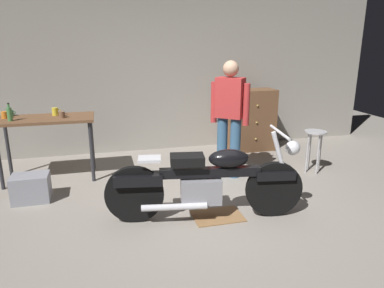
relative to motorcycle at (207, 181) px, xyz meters
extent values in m
plane|color=gray|center=(0.05, 0.08, -0.45)|extent=(12.00, 12.00, 0.00)
cube|color=gray|center=(0.05, 2.88, 1.10)|extent=(8.00, 0.12, 3.10)
cube|color=brown|center=(-1.83, 1.73, 0.43)|extent=(1.30, 0.64, 0.04)
cylinder|color=#2D2D33|center=(-1.24, 1.47, -0.02)|extent=(0.05, 0.05, 0.86)
cylinder|color=#2D2D33|center=(-2.42, 1.99, -0.02)|extent=(0.05, 0.05, 0.86)
cylinder|color=#2D2D33|center=(-1.24, 1.99, -0.02)|extent=(0.05, 0.05, 0.86)
cylinder|color=black|center=(0.75, -0.12, -0.13)|extent=(0.64, 0.17, 0.64)
cylinder|color=black|center=(-0.78, 0.13, -0.13)|extent=(0.64, 0.17, 0.64)
cube|color=black|center=(0.75, -0.12, 0.05)|extent=(0.46, 0.21, 0.10)
cube|color=black|center=(-0.73, 0.12, 0.05)|extent=(0.54, 0.26, 0.12)
cube|color=gray|center=(-0.07, 0.01, -0.11)|extent=(0.47, 0.31, 0.28)
cube|color=black|center=(0.03, 0.00, 0.10)|extent=(1.10, 0.28, 0.10)
ellipsoid|color=black|center=(0.23, -0.03, 0.25)|extent=(0.47, 0.29, 0.20)
cube|color=black|center=(-0.21, 0.04, 0.25)|extent=(0.39, 0.30, 0.10)
cube|color=silver|center=(-0.61, 0.10, 0.27)|extent=(0.27, 0.24, 0.03)
cylinder|color=silver|center=(0.81, -0.13, 0.20)|extent=(0.27, 0.09, 0.68)
cylinder|color=silver|center=(0.77, -0.12, 0.53)|extent=(0.13, 0.60, 0.03)
sphere|color=silver|center=(0.93, -0.15, 0.35)|extent=(0.16, 0.16, 0.16)
cylinder|color=silver|center=(-0.38, -0.08, -0.23)|extent=(0.70, 0.18, 0.07)
cylinder|color=#385F82|center=(0.76, 1.13, -0.01)|extent=(0.15, 0.15, 0.88)
cylinder|color=#385F82|center=(0.61, 1.26, -0.01)|extent=(0.15, 0.15, 0.88)
cube|color=#BF3333|center=(0.69, 1.19, 0.71)|extent=(0.43, 0.41, 0.56)
cylinder|color=#BF3333|center=(0.87, 1.04, 0.63)|extent=(0.09, 0.09, 0.58)
cylinder|color=#BF3333|center=(0.50, 1.35, 0.63)|extent=(0.09, 0.09, 0.58)
sphere|color=tan|center=(0.69, 1.19, 1.11)|extent=(0.22, 0.22, 0.22)
cylinder|color=#B2B2B7|center=(1.99, 1.03, 0.18)|extent=(0.32, 0.32, 0.02)
cylinder|color=#B2B2B7|center=(2.10, 1.03, -0.14)|extent=(0.02, 0.02, 0.62)
cylinder|color=#B2B2B7|center=(1.99, 1.14, -0.14)|extent=(0.02, 0.02, 0.62)
cylinder|color=#B2B2B7|center=(1.88, 1.03, -0.14)|extent=(0.02, 0.02, 0.62)
cylinder|color=#B2B2B7|center=(1.99, 0.92, -0.14)|extent=(0.02, 0.02, 0.62)
cube|color=brown|center=(1.56, 2.38, 0.10)|extent=(0.80, 0.44, 1.10)
sphere|color=tan|center=(1.56, 2.15, 0.40)|extent=(0.04, 0.04, 0.04)
sphere|color=tan|center=(1.56, 2.15, 0.10)|extent=(0.04, 0.04, 0.04)
sphere|color=tan|center=(1.56, 2.15, -0.20)|extent=(0.04, 0.04, 0.04)
cube|color=olive|center=(0.13, 0.01, -0.44)|extent=(0.56, 0.40, 0.01)
cube|color=gray|center=(-1.98, 0.98, -0.28)|extent=(0.44, 0.32, 0.34)
cylinder|color=#3D7F4C|center=(-2.32, 1.97, 0.49)|extent=(0.09, 0.09, 0.09)
torus|color=#3D7F4C|center=(-2.27, 1.97, 0.50)|extent=(0.05, 0.01, 0.05)
cylinder|color=orange|center=(-2.35, 1.82, 0.50)|extent=(0.08, 0.08, 0.09)
torus|color=orange|center=(-2.31, 1.82, 0.50)|extent=(0.05, 0.01, 0.05)
cylinder|color=brown|center=(-1.60, 1.66, 0.49)|extent=(0.08, 0.08, 0.09)
torus|color=brown|center=(-1.55, 1.66, 0.50)|extent=(0.05, 0.01, 0.05)
cylinder|color=yellow|center=(-1.70, 1.87, 0.51)|extent=(0.08, 0.08, 0.11)
torus|color=yellow|center=(-1.66, 1.87, 0.51)|extent=(0.06, 0.01, 0.06)
cylinder|color=#4C8C4C|center=(-2.24, 1.62, 0.54)|extent=(0.06, 0.06, 0.18)
cylinder|color=#4C8C4C|center=(-2.24, 1.62, 0.66)|extent=(0.03, 0.03, 0.05)
cylinder|color=black|center=(-2.24, 1.62, 0.69)|extent=(0.03, 0.03, 0.01)
camera|label=1|loc=(-1.07, -3.48, 1.46)|focal=33.40mm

